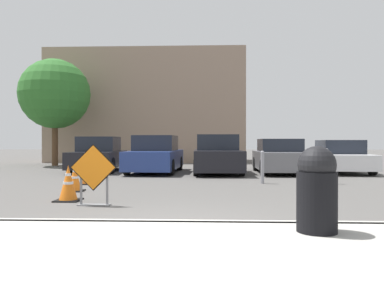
{
  "coord_description": "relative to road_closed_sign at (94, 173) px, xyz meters",
  "views": [
    {
      "loc": [
        0.55,
        -5.49,
        1.31
      ],
      "look_at": [
        0.08,
        6.64,
        1.23
      ],
      "focal_mm": 35.0,
      "sensor_mm": 36.0,
      "label": 1
    }
  ],
  "objects": [
    {
      "name": "building_facade_backdrop",
      "position": [
        -1.58,
        17.61,
        2.91
      ],
      "size": [
        12.53,
        5.0,
        7.14
      ],
      "color": "gray",
      "rests_on": "ground_plane"
    },
    {
      "name": "ground_plane",
      "position": [
        1.75,
        7.95,
        -0.66
      ],
      "size": [
        96.0,
        96.0,
        0.0
      ],
      "primitive_type": "plane",
      "color": "#565451"
    },
    {
      "name": "curb_lip",
      "position": [
        1.75,
        -2.05,
        -0.59
      ],
      "size": [
        22.83,
        0.2,
        0.14
      ],
      "color": "#ADAAA3",
      "rests_on": "ground_plane"
    },
    {
      "name": "trash_bin",
      "position": [
        3.73,
        -2.65,
        0.04
      ],
      "size": [
        0.51,
        0.51,
        1.11
      ],
      "color": "black",
      "rests_on": "sidewalk_strip"
    },
    {
      "name": "traffic_cone_nearest",
      "position": [
        -0.75,
        0.6,
        -0.28
      ],
      "size": [
        0.53,
        0.53,
        0.79
      ],
      "color": "black",
      "rests_on": "ground_plane"
    },
    {
      "name": "parked_car_fifth",
      "position": [
        7.98,
        8.56,
        -0.02
      ],
      "size": [
        2.07,
        4.13,
        1.38
      ],
      "rotation": [
        0.0,
        0.0,
        3.09
      ],
      "color": "silver",
      "rests_on": "ground_plane"
    },
    {
      "name": "parked_car_third",
      "position": [
        2.75,
        8.21,
        0.07
      ],
      "size": [
        2.02,
        4.67,
        1.6
      ],
      "rotation": [
        0.0,
        0.0,
        3.16
      ],
      "color": "black",
      "rests_on": "ground_plane"
    },
    {
      "name": "traffic_cone_second",
      "position": [
        -1.17,
        2.18,
        -0.31
      ],
      "size": [
        0.45,
        0.45,
        0.73
      ],
      "color": "black",
      "rests_on": "ground_plane"
    },
    {
      "name": "parked_car_second",
      "position": [
        0.13,
        8.3,
        0.05
      ],
      "size": [
        2.12,
        4.44,
        1.57
      ],
      "rotation": [
        0.0,
        0.0,
        3.09
      ],
      "color": "navy",
      "rests_on": "ground_plane"
    },
    {
      "name": "sidewalk_strip",
      "position": [
        1.75,
        -3.59,
        -0.59
      ],
      "size": [
        22.83,
        3.1,
        0.14
      ],
      "color": "#ADAAA3",
      "rests_on": "ground_plane"
    },
    {
      "name": "parked_car_nearest",
      "position": [
        -2.48,
        8.89,
        0.03
      ],
      "size": [
        2.02,
        4.19,
        1.53
      ],
      "rotation": [
        0.0,
        0.0,
        3.19
      ],
      "color": "black",
      "rests_on": "ground_plane"
    },
    {
      "name": "parked_car_fourth",
      "position": [
        5.36,
        8.17,
        -0.0
      ],
      "size": [
        1.97,
        4.04,
        1.43
      ],
      "rotation": [
        0.0,
        0.0,
        3.12
      ],
      "color": "slate",
      "rests_on": "ground_plane"
    },
    {
      "name": "street_tree_behind_lot",
      "position": [
        -5.96,
        12.54,
        3.24
      ],
      "size": [
        3.79,
        3.79,
        5.81
      ],
      "color": "#513823",
      "rests_on": "ground_plane"
    },
    {
      "name": "bollard_second",
      "position": [
        6.03,
        4.22,
        -0.08
      ],
      "size": [
        0.12,
        0.12,
        1.11
      ],
      "color": "gray",
      "rests_on": "ground_plane"
    },
    {
      "name": "traffic_cone_fourth",
      "position": [
        -1.74,
        5.18,
        -0.27
      ],
      "size": [
        0.46,
        0.46,
        0.81
      ],
      "color": "black",
      "rests_on": "ground_plane"
    },
    {
      "name": "traffic_cone_third",
      "position": [
        -1.41,
        3.78,
        -0.26
      ],
      "size": [
        0.43,
        0.43,
        0.82
      ],
      "color": "black",
      "rests_on": "ground_plane"
    },
    {
      "name": "road_closed_sign",
      "position": [
        0.0,
        0.0,
        0.0
      ],
      "size": [
        0.95,
        0.2,
        1.26
      ],
      "color": "black",
      "rests_on": "ground_plane"
    },
    {
      "name": "bollard_nearest",
      "position": [
        4.05,
        4.22,
        -0.12
      ],
      "size": [
        0.12,
        0.12,
        1.03
      ],
      "color": "gray",
      "rests_on": "ground_plane"
    }
  ]
}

